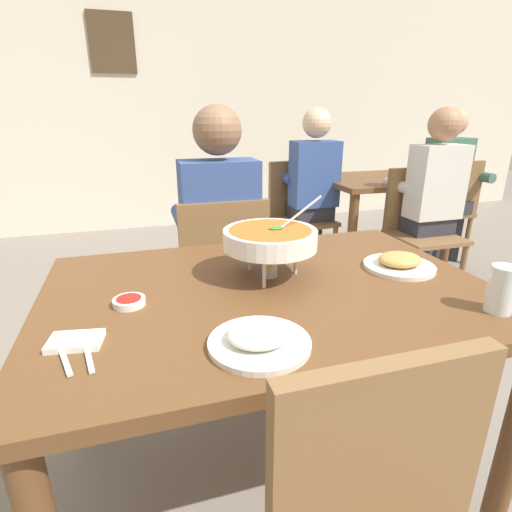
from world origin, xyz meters
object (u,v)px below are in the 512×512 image
object	(u,v)px
chair_diner_main	(221,274)
chair_bg_middle	(446,206)
appetizer_plate	(399,263)
chair_bg_left	(418,224)
dining_table_main	(269,316)
patron_bg_left	(431,192)
patron_bg_middle	(449,177)
chair_bg_corner	(293,200)
diner_main	(219,227)
curry_bowl	(270,239)
sauce_dish	(129,301)
dining_table_far	(380,194)
patron_bg_right	(312,183)
rice_plate	(259,338)
chair_bg_right	(298,210)
drink_glass	(501,292)

from	to	relation	value
chair_diner_main	chair_bg_middle	size ratio (longest dim) A/B	1.00
appetizer_plate	chair_bg_left	world-z (taller)	chair_bg_left
dining_table_main	patron_bg_left	bearing A→B (deg)	37.89
patron_bg_middle	chair_bg_left	bearing A→B (deg)	-142.88
chair_diner_main	patron_bg_middle	bearing A→B (deg)	24.87
chair_bg_corner	chair_bg_middle	bearing A→B (deg)	-26.54
diner_main	curry_bowl	world-z (taller)	diner_main
appetizer_plate	chair_bg_middle	distance (m)	2.44
sauce_dish	patron_bg_left	world-z (taller)	patron_bg_left
dining_table_far	patron_bg_right	distance (m)	0.63
curry_bowl	sauce_dish	size ratio (longest dim) A/B	3.69
patron_bg_right	dining_table_main	bearing A→B (deg)	-117.74
dining_table_far	rice_plate	bearing A→B (deg)	-128.92
chair_diner_main	dining_table_far	xyz separation A→B (m)	(1.59, 1.06, 0.12)
chair_bg_left	chair_bg_right	distance (m)	0.94
dining_table_far	patron_bg_left	bearing A→B (deg)	-86.28
chair_diner_main	rice_plate	distance (m)	1.11
diner_main	dining_table_far	distance (m)	1.90
chair_bg_middle	chair_bg_right	size ratio (longest dim) A/B	1.00
curry_bowl	chair_diner_main	bearing A→B (deg)	92.20
chair_diner_main	appetizer_plate	distance (m)	0.92
chair_diner_main	sauce_dish	xyz separation A→B (m)	(-0.42, -0.76, 0.27)
sauce_dish	chair_bg_left	world-z (taller)	chair_bg_left
appetizer_plate	curry_bowl	bearing A→B (deg)	172.51
patron_bg_right	chair_bg_middle	bearing A→B (deg)	-5.56
diner_main	patron_bg_left	bearing A→B (deg)	16.29
dining_table_main	chair_bg_middle	xyz separation A→B (m)	(2.20, 1.73, -0.15)
patron_bg_middle	drink_glass	bearing A→B (deg)	-128.63
patron_bg_left	drink_glass	bearing A→B (deg)	-124.19
dining_table_main	patron_bg_left	size ratio (longest dim) A/B	1.03
curry_bowl	chair_bg_right	world-z (taller)	curry_bowl
rice_plate	chair_bg_left	world-z (taller)	chair_bg_left
dining_table_main	chair_bg_right	xyz separation A→B (m)	(0.90, 1.94, -0.15)
sauce_dish	chair_bg_corner	xyz separation A→B (m)	(1.43, 2.33, -0.27)
patron_bg_right	sauce_dish	bearing A→B (deg)	-126.85
chair_diner_main	chair_bg_right	size ratio (longest dim) A/B	1.00
appetizer_plate	chair_bg_middle	size ratio (longest dim) A/B	0.27
chair_diner_main	patron_bg_left	bearing A→B (deg)	17.35
curry_bowl	rice_plate	bearing A→B (deg)	-111.80
chair_diner_main	rice_plate	xyz separation A→B (m)	(-0.13, -1.07, 0.28)
patron_bg_middle	patron_bg_right	world-z (taller)	same
curry_bowl	appetizer_plate	world-z (taller)	curry_bowl
diner_main	chair_bg_left	xyz separation A→B (m)	(1.57, 0.50, -0.24)
appetizer_plate	patron_bg_right	distance (m)	1.90
chair_bg_corner	curry_bowl	bearing A→B (deg)	-113.62
patron_bg_middle	patron_bg_right	distance (m)	1.27
rice_plate	chair_bg_corner	bearing A→B (deg)	66.65
chair_bg_right	patron_bg_right	size ratio (longest dim) A/B	0.69
patron_bg_middle	patron_bg_left	bearing A→B (deg)	-139.21
rice_plate	patron_bg_middle	xyz separation A→B (m)	(2.37, 2.10, -0.04)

